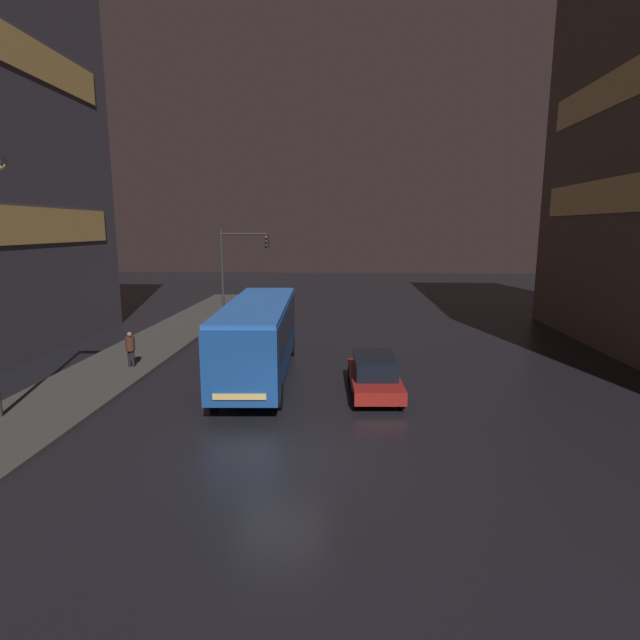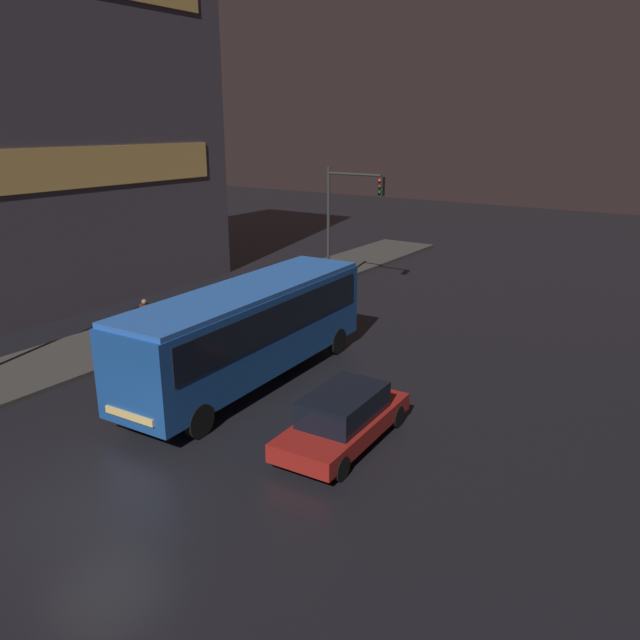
% 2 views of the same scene
% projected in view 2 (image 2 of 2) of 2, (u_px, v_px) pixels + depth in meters
% --- Properties ---
extents(ground_plane, '(120.00, 120.00, 0.00)m').
position_uv_depth(ground_plane, '(98.00, 511.00, 14.28)').
color(ground_plane, black).
extents(sidewalk_left, '(4.00, 48.00, 0.15)m').
position_uv_depth(sidewalk_left, '(160.00, 327.00, 26.97)').
color(sidewalk_left, '#3D3A38').
rests_on(sidewalk_left, ground).
extents(bus_near, '(3.14, 10.82, 3.35)m').
position_uv_depth(bus_near, '(249.00, 324.00, 20.85)').
color(bus_near, '#194793').
rests_on(bus_near, ground).
extents(car_taxi, '(2.11, 4.84, 1.54)m').
position_uv_depth(car_taxi, '(344.00, 417.00, 17.10)').
color(car_taxi, maroon).
rests_on(car_taxi, ground).
extents(pedestrian_near, '(0.44, 0.44, 1.65)m').
position_uv_depth(pedestrian_near, '(145.00, 315.00, 25.03)').
color(pedestrian_near, black).
rests_on(pedestrian_near, sidewalk_left).
extents(traffic_light_main, '(3.23, 0.35, 6.41)m').
position_uv_depth(traffic_light_main, '(346.00, 210.00, 31.18)').
color(traffic_light_main, '#2D2D2D').
rests_on(traffic_light_main, ground).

